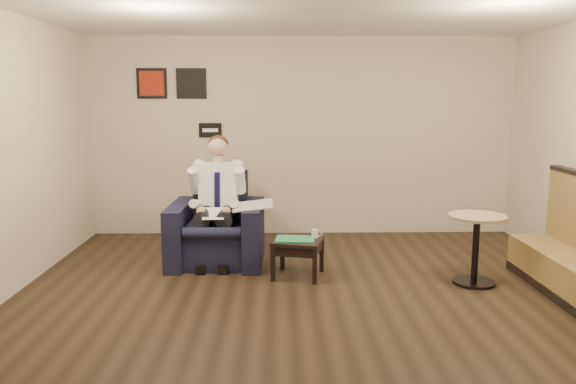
{
  "coord_description": "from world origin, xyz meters",
  "views": [
    {
      "loc": [
        -0.35,
        -5.01,
        1.95
      ],
      "look_at": [
        -0.23,
        1.2,
        0.91
      ],
      "focal_mm": 35.0,
      "sensor_mm": 36.0,
      "label": 1
    }
  ],
  "objects_px": {
    "armchair": "(217,219)",
    "green_folder": "(295,239)",
    "coffee_mug": "(315,234)",
    "cafe_table": "(475,250)",
    "side_table": "(298,258)",
    "seated_man": "(215,205)",
    "smartphone": "(305,236)"
  },
  "relations": [
    {
      "from": "armchair",
      "to": "green_folder",
      "type": "height_order",
      "value": "armchair"
    },
    {
      "from": "green_folder",
      "to": "coffee_mug",
      "type": "bearing_deg",
      "value": 19.97
    },
    {
      "from": "armchair",
      "to": "cafe_table",
      "type": "distance_m",
      "value": 2.94
    },
    {
      "from": "side_table",
      "to": "cafe_table",
      "type": "relative_size",
      "value": 0.69
    },
    {
      "from": "seated_man",
      "to": "smartphone",
      "type": "xyz_separation_m",
      "value": [
        1.03,
        -0.29,
        -0.3
      ]
    },
    {
      "from": "armchair",
      "to": "cafe_table",
      "type": "bearing_deg",
      "value": -15.72
    },
    {
      "from": "cafe_table",
      "to": "green_folder",
      "type": "bearing_deg",
      "value": 171.61
    },
    {
      "from": "armchair",
      "to": "seated_man",
      "type": "xyz_separation_m",
      "value": [
        -0.0,
        -0.14,
        0.19
      ]
    },
    {
      "from": "seated_man",
      "to": "side_table",
      "type": "bearing_deg",
      "value": -22.97
    },
    {
      "from": "side_table",
      "to": "coffee_mug",
      "type": "relative_size",
      "value": 5.79
    },
    {
      "from": "side_table",
      "to": "green_folder",
      "type": "distance_m",
      "value": 0.22
    },
    {
      "from": "side_table",
      "to": "armchair",
      "type": "bearing_deg",
      "value": 149.26
    },
    {
      "from": "armchair",
      "to": "green_folder",
      "type": "bearing_deg",
      "value": -30.92
    },
    {
      "from": "green_folder",
      "to": "armchair",
      "type": "bearing_deg",
      "value": 147.88
    },
    {
      "from": "green_folder",
      "to": "smartphone",
      "type": "height_order",
      "value": "green_folder"
    },
    {
      "from": "seated_man",
      "to": "side_table",
      "type": "height_order",
      "value": "seated_man"
    },
    {
      "from": "green_folder",
      "to": "cafe_table",
      "type": "distance_m",
      "value": 1.92
    },
    {
      "from": "smartphone",
      "to": "coffee_mug",
      "type": "bearing_deg",
      "value": -7.1
    },
    {
      "from": "side_table",
      "to": "green_folder",
      "type": "xyz_separation_m",
      "value": [
        -0.03,
        -0.01,
        0.22
      ]
    },
    {
      "from": "armchair",
      "to": "smartphone",
      "type": "relative_size",
      "value": 8.3
    },
    {
      "from": "seated_man",
      "to": "armchair",
      "type": "bearing_deg",
      "value": 90.0
    },
    {
      "from": "green_folder",
      "to": "cafe_table",
      "type": "bearing_deg",
      "value": -8.39
    },
    {
      "from": "coffee_mug",
      "to": "smartphone",
      "type": "height_order",
      "value": "coffee_mug"
    },
    {
      "from": "armchair",
      "to": "green_folder",
      "type": "relative_size",
      "value": 2.58
    },
    {
      "from": "coffee_mug",
      "to": "smartphone",
      "type": "relative_size",
      "value": 0.68
    },
    {
      "from": "armchair",
      "to": "seated_man",
      "type": "distance_m",
      "value": 0.24
    },
    {
      "from": "armchair",
      "to": "seated_man",
      "type": "relative_size",
      "value": 0.75
    },
    {
      "from": "coffee_mug",
      "to": "cafe_table",
      "type": "height_order",
      "value": "cafe_table"
    },
    {
      "from": "side_table",
      "to": "cafe_table",
      "type": "distance_m",
      "value": 1.89
    },
    {
      "from": "green_folder",
      "to": "side_table",
      "type": "bearing_deg",
      "value": 19.97
    },
    {
      "from": "armchair",
      "to": "smartphone",
      "type": "height_order",
      "value": "armchair"
    },
    {
      "from": "armchair",
      "to": "coffee_mug",
      "type": "relative_size",
      "value": 12.23
    }
  ]
}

